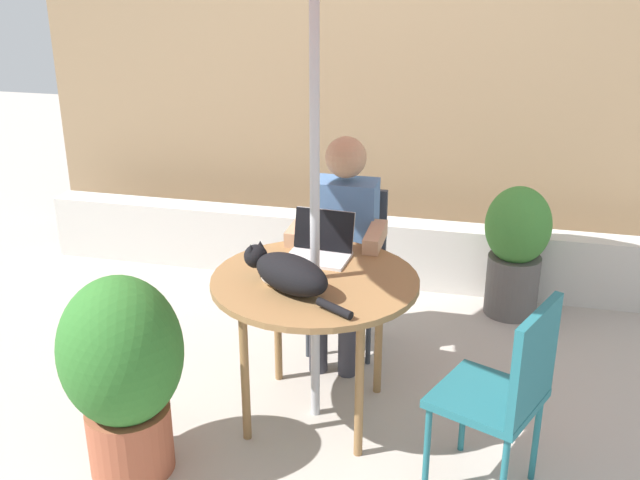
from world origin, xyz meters
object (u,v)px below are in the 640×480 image
object	(u,v)px
patio_table	(315,291)
chair_empty	(508,386)
chair_occupied	(348,255)
cat	(287,273)
potted_plant_by_chair	(123,368)
potted_plant_near_fence	(516,246)
person_seated	(343,238)
laptop	(321,244)

from	to	relation	value
patio_table	chair_empty	world-z (taller)	chair_empty
chair_occupied	cat	bearing A→B (deg)	-95.45
potted_plant_by_chair	potted_plant_near_fence	bearing A→B (deg)	49.94
patio_table	potted_plant_by_chair	size ratio (longest dim) A/B	1.04
patio_table	person_seated	bearing A→B (deg)	90.00
laptop	potted_plant_by_chair	xyz separation A→B (m)	(-0.66, -0.86, -0.29)
person_seated	potted_plant_near_fence	bearing A→B (deg)	37.51
patio_table	laptop	bearing A→B (deg)	97.50
chair_occupied	potted_plant_near_fence	distance (m)	1.09
chair_occupied	cat	distance (m)	0.98
person_seated	cat	world-z (taller)	person_seated
person_seated	potted_plant_by_chair	size ratio (longest dim) A/B	1.34
chair_empty	potted_plant_near_fence	xyz separation A→B (m)	(0.04, 1.72, -0.08)
potted_plant_near_fence	cat	bearing A→B (deg)	-124.41
chair_occupied	laptop	world-z (taller)	laptop
laptop	potted_plant_by_chair	world-z (taller)	laptop
chair_occupied	chair_empty	world-z (taller)	same
chair_occupied	potted_plant_by_chair	bearing A→B (deg)	-116.72
laptop	chair_occupied	bearing A→B (deg)	86.09
chair_occupied	chair_empty	bearing A→B (deg)	-52.53
cat	potted_plant_by_chair	bearing A→B (deg)	-143.88
patio_table	laptop	world-z (taller)	laptop
patio_table	cat	distance (m)	0.23
chair_empty	potted_plant_by_chair	size ratio (longest dim) A/B	0.97
patio_table	person_seated	distance (m)	0.62
chair_empty	potted_plant_by_chair	xyz separation A→B (m)	(-1.58, -0.21, -0.02)
potted_plant_near_fence	chair_occupied	bearing A→B (deg)	-149.11
person_seated	potted_plant_near_fence	xyz separation A→B (m)	(0.93, 0.72, -0.25)
cat	potted_plant_near_fence	distance (m)	1.84
chair_occupied	person_seated	distance (m)	0.23
chair_occupied	potted_plant_near_fence	world-z (taller)	chair_occupied
chair_occupied	potted_plant_by_chair	xyz separation A→B (m)	(-0.69, -1.37, -0.02)
potted_plant_near_fence	patio_table	bearing A→B (deg)	-124.83
person_seated	potted_plant_by_chair	xyz separation A→B (m)	(-0.69, -1.21, -0.19)
patio_table	potted_plant_by_chair	world-z (taller)	potted_plant_by_chair
patio_table	laptop	distance (m)	0.30
laptop	potted_plant_near_fence	distance (m)	1.49
cat	potted_plant_by_chair	size ratio (longest dim) A/B	0.62
chair_empty	cat	world-z (taller)	cat
patio_table	potted_plant_near_fence	xyz separation A→B (m)	(0.93, 1.34, -0.22)
potted_plant_near_fence	potted_plant_by_chair	xyz separation A→B (m)	(-1.62, -1.93, 0.06)
chair_occupied	potted_plant_near_fence	xyz separation A→B (m)	(0.93, 0.56, -0.08)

